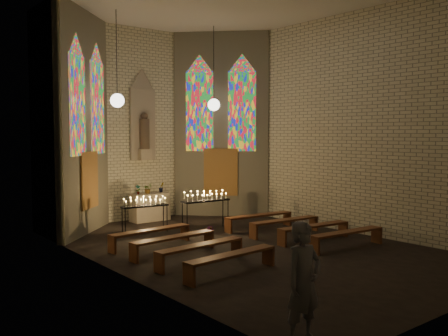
{
  "coord_description": "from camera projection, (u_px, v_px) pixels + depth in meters",
  "views": [
    {
      "loc": [
        -9.04,
        -10.29,
        3.18
      ],
      "look_at": [
        0.03,
        1.14,
        2.16
      ],
      "focal_mm": 40.0,
      "sensor_mm": 36.0,
      "label": 1
    }
  ],
  "objects": [
    {
      "name": "pew_left_0",
      "position": [
        151.0,
        232.0,
        14.0
      ],
      "size": [
        2.55,
        0.56,
        0.48
      ],
      "rotation": [
        0.0,
        0.0,
        0.08
      ],
      "color": "#542C18",
      "rests_on": "ground"
    },
    {
      "name": "votive_stand_right",
      "position": [
        206.0,
        198.0,
        16.37
      ],
      "size": [
        1.7,
        0.54,
        1.23
      ],
      "rotation": [
        0.0,
        0.0,
        -0.09
      ],
      "color": "black",
      "rests_on": "ground"
    },
    {
      "name": "flower_vase_center",
      "position": [
        148.0,
        188.0,
        18.01
      ],
      "size": [
        0.41,
        0.38,
        0.37
      ],
      "primitive_type": "imported",
      "rotation": [
        0.0,
        0.0,
        0.35
      ],
      "color": "#4C723F",
      "rests_on": "altar"
    },
    {
      "name": "pew_left_1",
      "position": [
        174.0,
        240.0,
        13.07
      ],
      "size": [
        2.55,
        0.56,
        0.48
      ],
      "rotation": [
        0.0,
        0.0,
        0.08
      ],
      "color": "#542C18",
      "rests_on": "ground"
    },
    {
      "name": "aisle_flower_pot",
      "position": [
        210.0,
        233.0,
        14.95
      ],
      "size": [
        0.23,
        0.23,
        0.39
      ],
      "primitive_type": "imported",
      "rotation": [
        0.0,
        0.0,
        -0.07
      ],
      "color": "#4C723F",
      "rests_on": "ground"
    },
    {
      "name": "pew_right_1",
      "position": [
        285.0,
        222.0,
        15.62
      ],
      "size": [
        2.55,
        0.56,
        0.48
      ],
      "rotation": [
        0.0,
        0.0,
        -0.08
      ],
      "color": "#542C18",
      "rests_on": "ground"
    },
    {
      "name": "pew_right_2",
      "position": [
        314.0,
        228.0,
        14.68
      ],
      "size": [
        2.55,
        0.56,
        0.48
      ],
      "rotation": [
        0.0,
        0.0,
        -0.08
      ],
      "color": "#542C18",
      "rests_on": "ground"
    },
    {
      "name": "pew_left_3",
      "position": [
        232.0,
        257.0,
        11.19
      ],
      "size": [
        2.55,
        0.56,
        0.48
      ],
      "rotation": [
        0.0,
        0.0,
        0.08
      ],
      "color": "#542C18",
      "rests_on": "ground"
    },
    {
      "name": "votive_stand_left",
      "position": [
        145.0,
        203.0,
        15.85
      ],
      "size": [
        1.54,
        0.54,
        1.11
      ],
      "rotation": [
        0.0,
        0.0,
        -0.13
      ],
      "color": "black",
      "rests_on": "ground"
    },
    {
      "name": "visitor",
      "position": [
        304.0,
        282.0,
        7.53
      ],
      "size": [
        0.68,
        0.45,
        1.85
      ],
      "primitive_type": "imported",
      "rotation": [
        0.0,
        0.0,
        -0.01
      ],
      "color": "#53535E",
      "rests_on": "ground"
    },
    {
      "name": "pew_right_0",
      "position": [
        259.0,
        217.0,
        16.56
      ],
      "size": [
        2.55,
        0.56,
        0.48
      ],
      "rotation": [
        0.0,
        0.0,
        -0.08
      ],
      "color": "#542C18",
      "rests_on": "ground"
    },
    {
      "name": "pew_right_3",
      "position": [
        347.0,
        234.0,
        13.74
      ],
      "size": [
        2.55,
        0.56,
        0.48
      ],
      "rotation": [
        0.0,
        0.0,
        -0.08
      ],
      "color": "#542C18",
      "rests_on": "ground"
    },
    {
      "name": "pew_left_2",
      "position": [
        200.0,
        248.0,
        12.13
      ],
      "size": [
        2.55,
        0.56,
        0.48
      ],
      "rotation": [
        0.0,
        0.0,
        0.08
      ],
      "color": "#542C18",
      "rests_on": "ground"
    },
    {
      "name": "flower_vase_right",
      "position": [
        161.0,
        187.0,
        18.39
      ],
      "size": [
        0.21,
        0.17,
        0.38
      ],
      "primitive_type": "imported",
      "rotation": [
        0.0,
        0.0,
        0.04
      ],
      "color": "#4C723F",
      "rests_on": "altar"
    },
    {
      "name": "flower_vase_left",
      "position": [
        138.0,
        190.0,
        17.74
      ],
      "size": [
        0.2,
        0.16,
        0.34
      ],
      "primitive_type": "imported",
      "rotation": [
        0.0,
        0.0,
        -0.24
      ],
      "color": "#4C723F",
      "rests_on": "altar"
    },
    {
      "name": "floor",
      "position": [
        249.0,
        248.0,
        13.87
      ],
      "size": [
        12.0,
        12.0,
        0.0
      ],
      "primitive_type": "plane",
      "color": "black",
      "rests_on": "ground"
    },
    {
      "name": "altar",
      "position": [
        150.0,
        207.0,
        18.1
      ],
      "size": [
        1.4,
        0.6,
        1.0
      ],
      "primitive_type": "cube",
      "color": "#B1A690",
      "rests_on": "ground"
    },
    {
      "name": "room",
      "position": [
        181.0,
        117.0,
        16.25
      ],
      "size": [
        8.22,
        12.43,
        7.0
      ],
      "color": "beige",
      "rests_on": "ground"
    }
  ]
}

